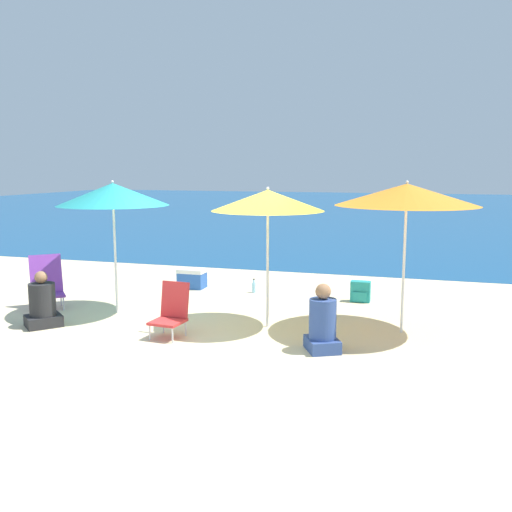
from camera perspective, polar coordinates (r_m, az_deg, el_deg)
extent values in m
plane|color=beige|center=(8.06, -5.52, -7.48)|extent=(60.00, 60.00, 0.00)
cube|color=navy|center=(32.12, 11.77, 4.64)|extent=(60.00, 40.00, 0.01)
cylinder|color=white|center=(9.07, -13.88, -0.39)|extent=(0.04, 0.04, 1.68)
cone|color=teal|center=(8.97, -14.12, 6.01)|extent=(1.70, 1.70, 0.34)
sphere|color=white|center=(8.97, -14.17, 7.23)|extent=(0.04, 0.04, 0.04)
cylinder|color=white|center=(8.05, 1.17, -1.36)|extent=(0.04, 0.04, 1.66)
cone|color=yellow|center=(7.94, 1.19, 5.58)|extent=(1.58, 1.58, 0.29)
sphere|color=white|center=(7.93, 1.19, 6.78)|extent=(0.04, 0.04, 0.04)
cylinder|color=white|center=(8.01, 14.55, -1.37)|extent=(0.04, 0.04, 1.75)
cone|color=orange|center=(7.90, 14.84, 5.96)|extent=(1.92, 1.92, 0.29)
sphere|color=white|center=(7.90, 14.89, 7.17)|extent=(0.04, 0.04, 0.04)
cylinder|color=silver|center=(7.71, -10.58, -7.54)|extent=(0.02, 0.02, 0.21)
cylinder|color=silver|center=(7.54, -8.36, -7.87)|extent=(0.02, 0.02, 0.21)
cylinder|color=silver|center=(8.00, -9.23, -6.91)|extent=(0.02, 0.02, 0.21)
cylinder|color=silver|center=(7.83, -7.06, -7.20)|extent=(0.02, 0.02, 0.21)
cube|color=red|center=(7.74, -8.83, -6.52)|extent=(0.44, 0.45, 0.04)
cube|color=red|center=(7.84, -8.10, -4.31)|extent=(0.41, 0.15, 0.49)
cylinder|color=silver|center=(9.59, -21.19, -4.73)|extent=(0.02, 0.02, 0.21)
cylinder|color=silver|center=(9.63, -18.68, -4.55)|extent=(0.02, 0.02, 0.21)
cylinder|color=silver|center=(9.93, -21.33, -4.29)|extent=(0.02, 0.02, 0.21)
cylinder|color=silver|center=(9.96, -18.91, -4.12)|extent=(0.02, 0.02, 0.21)
cube|color=purple|center=(9.75, -20.07, -3.71)|extent=(0.64, 0.63, 0.04)
cube|color=purple|center=(9.88, -20.27, -1.63)|extent=(0.50, 0.48, 0.60)
cube|color=#334C8C|center=(7.22, 6.64, -8.78)|extent=(0.53, 0.56, 0.16)
cylinder|color=#334C8C|center=(7.12, 6.68, -6.26)|extent=(0.34, 0.34, 0.50)
sphere|color=#9E704C|center=(7.04, 6.74, -3.54)|extent=(0.19, 0.19, 0.19)
cube|color=#262628|center=(8.78, -20.48, -6.09)|extent=(0.62, 0.62, 0.16)
cylinder|color=#262628|center=(8.71, -20.59, -4.09)|extent=(0.37, 0.37, 0.47)
sphere|color=#9E704C|center=(8.65, -20.71, -2.00)|extent=(0.18, 0.18, 0.18)
cube|color=teal|center=(9.84, 10.40, -3.51)|extent=(0.33, 0.18, 0.35)
cube|color=teal|center=(9.76, 10.32, -4.04)|extent=(0.23, 0.03, 0.16)
cylinder|color=#8CCCEA|center=(10.40, -0.22, -3.19)|extent=(0.07, 0.07, 0.18)
cylinder|color=#8CCCEA|center=(10.37, -0.22, -2.54)|extent=(0.03, 0.03, 0.06)
cylinder|color=black|center=(10.37, -0.22, -2.33)|extent=(0.03, 0.03, 0.02)
cube|color=#2859B2|center=(10.85, -6.41, -2.43)|extent=(0.49, 0.34, 0.29)
cube|color=white|center=(10.82, -6.43, -1.47)|extent=(0.50, 0.35, 0.07)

